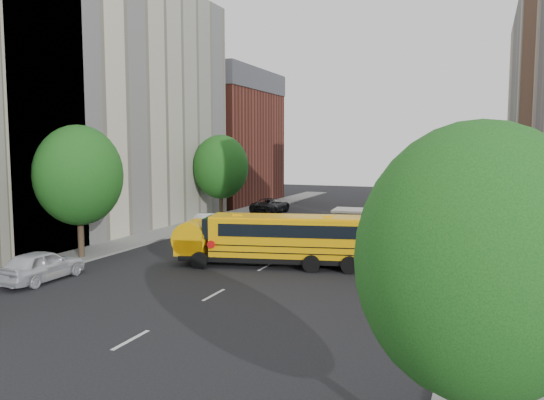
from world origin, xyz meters
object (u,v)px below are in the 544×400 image
Objects in this scene: parked_car_2 at (271,205)px; parked_car_0 at (41,265)px; street_tree_4 at (484,168)px; parked_car_5 at (458,207)px; parked_car_1 at (210,222)px; street_tree_2 at (221,167)px; street_tree_5 at (484,167)px; safari_truck at (370,232)px; parked_car_3 at (437,298)px; parked_car_4 at (449,229)px; school_bus at (272,237)px; street_tree_1 at (79,175)px; street_tree_3 at (478,261)px.

parked_car_0 is at bearing 90.28° from parked_car_2.
street_tree_4 is 13.03m from parked_car_5.
parked_car_1 is at bearing -91.96° from parked_car_0.
street_tree_2 is 1.03× the size of street_tree_5.
parked_car_5 is (-2.20, 12.11, -4.27)m from street_tree_4.
street_tree_5 is 23.87m from safari_truck.
parked_car_0 is at bearing -143.49° from safari_truck.
parked_car_4 is at bearing 87.79° from parked_car_3.
school_bus is 29.02m from parked_car_5.
safari_truck is (15.73, 7.19, -3.46)m from street_tree_1.
safari_truck is 21.97m from parked_car_2.
parked_car_1 is at bearing -137.51° from street_tree_5.
street_tree_1 is at bearing -136.22° from parked_car_4.
street_tree_4 is 0.77× the size of school_bus.
parked_car_2 is (2.20, 24.49, -4.19)m from street_tree_1.
street_tree_4 is 1.96× the size of parked_car_4.
parked_car_5 is at bearing 177.22° from street_tree_5.
street_tree_2 is 1.14× the size of safari_truck.
street_tree_4 is (22.00, 18.00, 0.12)m from street_tree_1.
street_tree_5 is 1.67× the size of parked_car_1.
safari_truck is 23.29m from parked_car_5.
school_bus is (11.22, -15.60, -3.21)m from street_tree_2.
parked_car_1 is 12.63m from parked_car_2.
school_bus reaches higher than parked_car_2.
parked_car_2 is 1.33× the size of parked_car_4.
parked_car_4 is at bearing 59.31° from safari_truck.
school_bus is at bearing 143.81° from parked_car_3.
street_tree_1 is 6.75m from parked_car_0.
parked_car_1 is at bearing 135.90° from parked_car_3.
street_tree_4 is at bearing -132.18° from parked_car_0.
school_bus is 13.10m from parked_car_1.
parked_car_2 is (-13.53, 17.30, -0.73)m from safari_truck.
parked_car_5 is (-0.71, 33.48, 0.08)m from parked_car_3.
parked_car_2 reaches higher than parked_car_3.
street_tree_4 is at bearing 90.00° from street_tree_3.
parked_car_4 is (17.61, -8.90, -0.06)m from parked_car_2.
parked_car_3 is (18.31, -27.86, -0.04)m from parked_car_2.
street_tree_4 is at bearing 81.68° from parked_car_3.
street_tree_5 is at bearing 86.93° from parked_car_4.
street_tree_4 is at bearing -75.31° from parked_car_5.
parked_car_3 is 1.03× the size of parked_car_5.
parked_car_0 is 18.66m from parked_car_3.
parked_car_5 reaches higher than parked_car_0.
street_tree_3 reaches higher than parked_car_1.
parked_car_0 is at bearing -68.83° from street_tree_1.
safari_truck is (-6.27, -22.81, -3.21)m from street_tree_5.
street_tree_3 is 1.30× the size of parked_car_2.
parked_car_1 is (2.20, -6.14, -4.09)m from street_tree_2.
street_tree_5 is at bearing 90.00° from street_tree_4.
parked_car_0 is 0.84× the size of parked_car_2.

